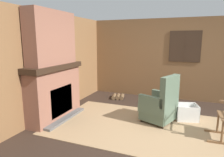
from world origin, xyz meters
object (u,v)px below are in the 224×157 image
object	(u,v)px
laundry_basket	(186,112)
oil_lamp_vase	(43,62)
firewood_stack	(118,97)
storage_case	(54,61)
armchair	(160,106)

from	to	relation	value
laundry_basket	oil_lamp_vase	bearing A→B (deg)	-155.77
firewood_stack	storage_case	bearing A→B (deg)	-113.94
armchair	firewood_stack	xyz separation A→B (m)	(-1.43, 1.34, -0.32)
laundry_basket	oil_lamp_vase	size ratio (longest dim) A/B	2.22
firewood_stack	storage_case	size ratio (longest dim) A/B	1.93
oil_lamp_vase	storage_case	world-z (taller)	oil_lamp_vase
laundry_basket	oil_lamp_vase	world-z (taller)	oil_lamp_vase
laundry_basket	armchair	bearing A→B (deg)	-145.21
armchair	laundry_basket	bearing A→B (deg)	-124.17
firewood_stack	oil_lamp_vase	xyz separation A→B (m)	(-0.83, -2.23, 1.25)
firewood_stack	armchair	bearing A→B (deg)	-43.14
oil_lamp_vase	storage_case	distance (m)	0.37
armchair	laundry_basket	distance (m)	0.67
firewood_stack	laundry_basket	size ratio (longest dim) A/B	0.79
firewood_stack	laundry_basket	xyz separation A→B (m)	(1.95, -0.98, 0.12)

